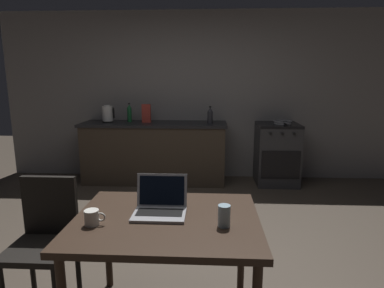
{
  "coord_description": "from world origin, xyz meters",
  "views": [
    {
      "loc": [
        0.31,
        -2.54,
        1.56
      ],
      "look_at": [
        0.13,
        0.8,
        0.88
      ],
      "focal_mm": 30.5,
      "sensor_mm": 36.0,
      "label": 1
    }
  ],
  "objects_px": {
    "electric_kettle": "(108,114)",
    "cereal_box": "(146,113)",
    "dining_table": "(167,229)",
    "bottle_b": "(129,113)",
    "bottle": "(210,115)",
    "drinking_glass": "(224,216)",
    "stove_oven": "(277,154)",
    "coffee_mug": "(92,217)",
    "chair": "(45,235)",
    "frying_pan": "(283,122)",
    "laptop": "(160,206)"
  },
  "relations": [
    {
      "from": "electric_kettle",
      "to": "cereal_box",
      "type": "bearing_deg",
      "value": 1.97
    },
    {
      "from": "electric_kettle",
      "to": "dining_table",
      "type": "bearing_deg",
      "value": -66.82
    },
    {
      "from": "dining_table",
      "to": "bottle_b",
      "type": "height_order",
      "value": "bottle_b"
    },
    {
      "from": "bottle",
      "to": "drinking_glass",
      "type": "height_order",
      "value": "bottle"
    },
    {
      "from": "stove_oven",
      "to": "bottle",
      "type": "xyz_separation_m",
      "value": [
        -1.0,
        -0.05,
        0.57
      ]
    },
    {
      "from": "coffee_mug",
      "to": "bottle_b",
      "type": "height_order",
      "value": "bottle_b"
    },
    {
      "from": "drinking_glass",
      "to": "electric_kettle",
      "type": "bearing_deg",
      "value": 117.74
    },
    {
      "from": "chair",
      "to": "bottle",
      "type": "distance_m",
      "value": 3.02
    },
    {
      "from": "chair",
      "to": "frying_pan",
      "type": "bearing_deg",
      "value": 38.87
    },
    {
      "from": "electric_kettle",
      "to": "bottle_b",
      "type": "relative_size",
      "value": 0.9
    },
    {
      "from": "laptop",
      "to": "electric_kettle",
      "type": "distance_m",
      "value": 3.16
    },
    {
      "from": "cereal_box",
      "to": "bottle",
      "type": "bearing_deg",
      "value": -4.21
    },
    {
      "from": "dining_table",
      "to": "laptop",
      "type": "distance_m",
      "value": 0.14
    },
    {
      "from": "dining_table",
      "to": "coffee_mug",
      "type": "xyz_separation_m",
      "value": [
        -0.41,
        -0.12,
        0.12
      ]
    },
    {
      "from": "stove_oven",
      "to": "cereal_box",
      "type": "relative_size",
      "value": 3.34
    },
    {
      "from": "laptop",
      "to": "electric_kettle",
      "type": "height_order",
      "value": "electric_kettle"
    },
    {
      "from": "stove_oven",
      "to": "frying_pan",
      "type": "bearing_deg",
      "value": -24.18
    },
    {
      "from": "laptop",
      "to": "bottle_b",
      "type": "distance_m",
      "value": 3.13
    },
    {
      "from": "laptop",
      "to": "bottle",
      "type": "distance_m",
      "value": 2.88
    },
    {
      "from": "frying_pan",
      "to": "laptop",
      "type": "bearing_deg",
      "value": -115.39
    },
    {
      "from": "stove_oven",
      "to": "dining_table",
      "type": "relative_size",
      "value": 0.81
    },
    {
      "from": "frying_pan",
      "to": "drinking_glass",
      "type": "height_order",
      "value": "frying_pan"
    },
    {
      "from": "bottle",
      "to": "frying_pan",
      "type": "height_order",
      "value": "bottle"
    },
    {
      "from": "bottle",
      "to": "cereal_box",
      "type": "relative_size",
      "value": 0.93
    },
    {
      "from": "chair",
      "to": "coffee_mug",
      "type": "relative_size",
      "value": 7.35
    },
    {
      "from": "drinking_glass",
      "to": "frying_pan",
      "type": "bearing_deg",
      "value": 72.15
    },
    {
      "from": "dining_table",
      "to": "coffee_mug",
      "type": "distance_m",
      "value": 0.44
    },
    {
      "from": "dining_table",
      "to": "electric_kettle",
      "type": "height_order",
      "value": "electric_kettle"
    },
    {
      "from": "dining_table",
      "to": "bottle_b",
      "type": "relative_size",
      "value": 3.91
    },
    {
      "from": "coffee_mug",
      "to": "frying_pan",
      "type": "bearing_deg",
      "value": 60.51
    },
    {
      "from": "chair",
      "to": "laptop",
      "type": "distance_m",
      "value": 0.85
    },
    {
      "from": "electric_kettle",
      "to": "drinking_glass",
      "type": "bearing_deg",
      "value": -62.26
    },
    {
      "from": "cereal_box",
      "to": "bottle_b",
      "type": "height_order",
      "value": "bottle_b"
    },
    {
      "from": "chair",
      "to": "laptop",
      "type": "relative_size",
      "value": 2.81
    },
    {
      "from": "laptop",
      "to": "drinking_glass",
      "type": "bearing_deg",
      "value": -18.17
    },
    {
      "from": "chair",
      "to": "coffee_mug",
      "type": "distance_m",
      "value": 0.58
    },
    {
      "from": "bottle",
      "to": "drinking_glass",
      "type": "relative_size",
      "value": 2.02
    },
    {
      "from": "laptop",
      "to": "drinking_glass",
      "type": "height_order",
      "value": "laptop"
    },
    {
      "from": "laptop",
      "to": "bottle_b",
      "type": "bearing_deg",
      "value": 111.03
    },
    {
      "from": "chair",
      "to": "electric_kettle",
      "type": "relative_size",
      "value": 3.49
    },
    {
      "from": "laptop",
      "to": "drinking_glass",
      "type": "relative_size",
      "value": 2.55
    },
    {
      "from": "dining_table",
      "to": "laptop",
      "type": "relative_size",
      "value": 3.48
    },
    {
      "from": "drinking_glass",
      "to": "stove_oven",
      "type": "bearing_deg",
      "value": 73.27
    },
    {
      "from": "laptop",
      "to": "coffee_mug",
      "type": "height_order",
      "value": "laptop"
    },
    {
      "from": "drinking_glass",
      "to": "laptop",
      "type": "bearing_deg",
      "value": 157.79
    },
    {
      "from": "bottle",
      "to": "frying_pan",
      "type": "bearing_deg",
      "value": 1.19
    },
    {
      "from": "chair",
      "to": "electric_kettle",
      "type": "xyz_separation_m",
      "value": [
        -0.42,
        2.81,
        0.51
      ]
    },
    {
      "from": "cereal_box",
      "to": "bottle_b",
      "type": "relative_size",
      "value": 0.95
    },
    {
      "from": "frying_pan",
      "to": "coffee_mug",
      "type": "relative_size",
      "value": 3.56
    },
    {
      "from": "stove_oven",
      "to": "coffee_mug",
      "type": "relative_size",
      "value": 7.41
    }
  ]
}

